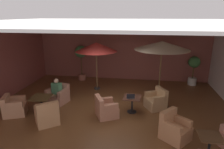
{
  "coord_description": "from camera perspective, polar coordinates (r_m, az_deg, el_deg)",
  "views": [
    {
      "loc": [
        1.23,
        -7.28,
        3.73
      ],
      "look_at": [
        0.0,
        0.43,
        1.39
      ],
      "focal_mm": 32.04,
      "sensor_mm": 36.0,
      "label": 1
    }
  ],
  "objects": [
    {
      "name": "ground_plane",
      "position": [
        8.28,
        -0.48,
        -10.16
      ],
      "size": [
        10.02,
        8.62,
        0.02
      ],
      "primitive_type": "cube",
      "color": "brown"
    },
    {
      "name": "wall_back_brick",
      "position": [
        11.79,
        2.97,
        6.88
      ],
      "size": [
        10.02,
        0.08,
        3.45
      ],
      "primitive_type": "cube",
      "color": "brown",
      "rests_on": "ground_plane"
    },
    {
      "name": "ceiling_slab",
      "position": [
        7.39,
        -0.55,
        14.76
      ],
      "size": [
        10.02,
        8.62,
        0.06
      ],
      "primitive_type": "cube",
      "color": "silver",
      "rests_on": "wall_back_brick"
    },
    {
      "name": "cafe_table_front_left",
      "position": [
        7.95,
        5.77,
        -7.39
      ],
      "size": [
        0.73,
        0.73,
        0.64
      ],
      "color": "black",
      "rests_on": "ground_plane"
    },
    {
      "name": "armchair_front_left_north",
      "position": [
        7.68,
        -1.8,
        -9.79
      ],
      "size": [
        1.02,
        1.03,
        0.82
      ],
      "color": "#B47559",
      "rests_on": "ground_plane"
    },
    {
      "name": "armchair_front_left_east",
      "position": [
        8.5,
        12.47,
        -7.42
      ],
      "size": [
        0.97,
        0.99,
        0.84
      ],
      "color": "tan",
      "rests_on": "ground_plane"
    },
    {
      "name": "cafe_table_front_right",
      "position": [
        8.39,
        -19.54,
        -7.01
      ],
      "size": [
        0.8,
        0.8,
        0.64
      ],
      "color": "black",
      "rests_on": "ground_plane"
    },
    {
      "name": "armchair_front_right_north",
      "position": [
        9.17,
        -15.17,
        -5.85
      ],
      "size": [
        0.97,
        0.92,
        0.81
      ],
      "color": "tan",
      "rests_on": "ground_plane"
    },
    {
      "name": "armchair_front_right_east",
      "position": [
        8.67,
        -26.15,
        -8.38
      ],
      "size": [
        0.99,
        0.97,
        0.79
      ],
      "color": "tan",
      "rests_on": "ground_plane"
    },
    {
      "name": "armchair_front_right_south",
      "position": [
        7.54,
        -18.05,
        -11.03
      ],
      "size": [
        1.05,
        1.06,
        0.9
      ],
      "color": "tan",
      "rests_on": "ground_plane"
    },
    {
      "name": "cafe_table_mid_center",
      "position": [
        6.22,
        26.11,
        -16.96
      ],
      "size": [
        0.61,
        0.61,
        0.64
      ],
      "color": "black",
      "rests_on": "ground_plane"
    },
    {
      "name": "armchair_mid_center_north",
      "position": [
        6.68,
        17.37,
        -14.7
      ],
      "size": [
        1.05,
        1.04,
        0.9
      ],
      "color": "tan",
      "rests_on": "ground_plane"
    },
    {
      "name": "patio_umbrella_tall_red",
      "position": [
        9.71,
        14.07,
        8.0
      ],
      "size": [
        2.59,
        2.59,
        2.55
      ],
      "color": "#2D2D2D",
      "rests_on": "ground_plane"
    },
    {
      "name": "patio_umbrella_center_beige",
      "position": [
        9.98,
        -4.54,
        7.79
      ],
      "size": [
        2.07,
        2.07,
        2.43
      ],
      "color": "#2D2D2D",
      "rests_on": "ground_plane"
    },
    {
      "name": "potted_tree_left_corner",
      "position": [
        11.77,
        -8.82,
        5.15
      ],
      "size": [
        0.68,
        0.68,
        2.03
      ],
      "color": "#A6604C",
      "rests_on": "ground_plane"
    },
    {
      "name": "potted_tree_mid_left",
      "position": [
        11.69,
        22.27,
        1.93
      ],
      "size": [
        0.62,
        0.62,
        1.6
      ],
      "color": "silver",
      "rests_on": "ground_plane"
    },
    {
      "name": "patron_blue_shirt",
      "position": [
        8.99,
        -15.52,
        -3.53
      ],
      "size": [
        0.44,
        0.34,
        0.7
      ],
      "color": "#447B55",
      "rests_on": "ground_plane"
    },
    {
      "name": "iced_drink_cup",
      "position": [
        7.8,
        5.51,
        -6.25
      ],
      "size": [
        0.08,
        0.08,
        0.11
      ],
      "primitive_type": "cylinder",
      "color": "silver",
      "rests_on": "cafe_table_front_left"
    },
    {
      "name": "open_laptop",
      "position": [
        7.75,
        5.34,
        -6.43
      ],
      "size": [
        0.33,
        0.25,
        0.2
      ],
      "color": "#9EA0A5",
      "rests_on": "cafe_table_front_left"
    }
  ]
}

